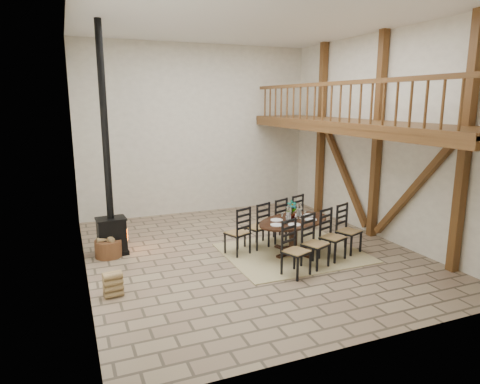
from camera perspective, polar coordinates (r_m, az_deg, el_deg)
name	(u,v)px	position (r m, az deg, el deg)	size (l,w,h in m)	color
ground	(250,252)	(9.79, 1.36, -8.07)	(8.00, 8.00, 0.00)	gray
room_shell	(300,117)	(9.74, 7.98, 9.86)	(7.02, 8.02, 5.01)	white
rug	(293,253)	(9.82, 7.06, -8.05)	(3.00, 2.50, 0.02)	tan
dining_table	(293,237)	(9.69, 7.11, -5.94)	(2.94, 2.81, 1.22)	black
wood_stove	(110,205)	(9.81, -16.96, -1.68)	(0.67, 0.53, 5.00)	black
log_basket	(108,248)	(9.92, -17.15, -7.09)	(0.58, 0.58, 0.48)	brown
log_stack	(113,284)	(7.97, -16.57, -11.73)	(0.35, 0.26, 0.45)	#A17E5A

